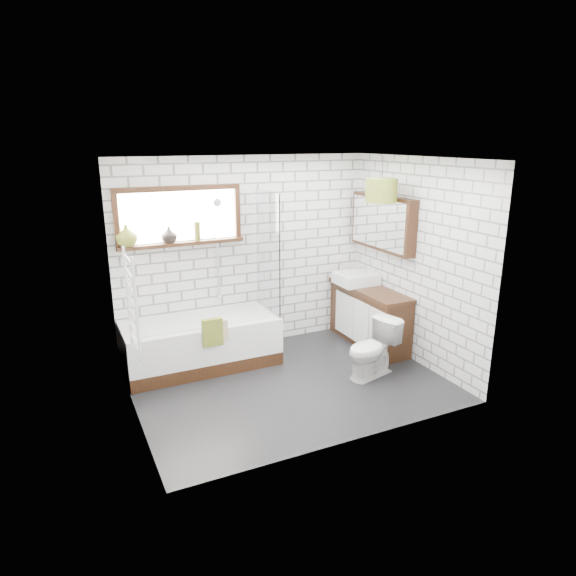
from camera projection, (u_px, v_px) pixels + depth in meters
name	position (u px, v px, depth m)	size (l,w,h in m)	color
floor	(289.00, 383.00, 5.89)	(3.40, 2.60, 0.01)	black
ceiling	(290.00, 158.00, 5.18)	(3.40, 2.60, 0.01)	white
wall_back	(246.00, 254.00, 6.66)	(3.40, 0.01, 2.50)	white
wall_front	(355.00, 314.00, 4.40)	(3.40, 0.01, 2.50)	white
wall_left	(126.00, 298.00, 4.83)	(0.01, 2.60, 2.50)	white
wall_right	(416.00, 262.00, 6.24)	(0.01, 2.60, 2.50)	white
window	(180.00, 217.00, 6.12)	(1.52, 0.16, 0.68)	black
towel_radiator	(132.00, 303.00, 4.86)	(0.06, 0.52, 1.00)	white
mirror_cabinet	(383.00, 223.00, 6.61)	(0.16, 1.20, 0.70)	black
shower_riser	(217.00, 250.00, 6.43)	(0.02, 0.02, 1.30)	silver
bathtub	(201.00, 343.00, 6.26)	(1.84, 0.81, 0.60)	white
shower_screen	(268.00, 252.00, 6.34)	(0.02, 0.72, 1.50)	white
towel_green	(212.00, 332.00, 5.84)	(0.24, 0.06, 0.32)	#616C20
towel_beige	(219.00, 331.00, 5.88)	(0.20, 0.05, 0.26)	tan
vanity	(369.00, 316.00, 6.91)	(0.44, 1.38, 0.79)	black
basin	(356.00, 279.00, 6.97)	(0.52, 0.45, 0.15)	white
tap	(366.00, 273.00, 7.02)	(0.03, 0.03, 0.17)	silver
toilet	(372.00, 349.00, 5.97)	(0.66, 0.38, 0.68)	white
vase_olive	(127.00, 237.00, 5.89)	(0.24, 0.24, 0.25)	olive
vase_dark	(169.00, 236.00, 6.10)	(0.19, 0.19, 0.19)	black
bottle	(197.00, 233.00, 6.23)	(0.07, 0.07, 0.23)	olive
pendant	(382.00, 190.00, 6.11)	(0.38, 0.38, 0.28)	#616C20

